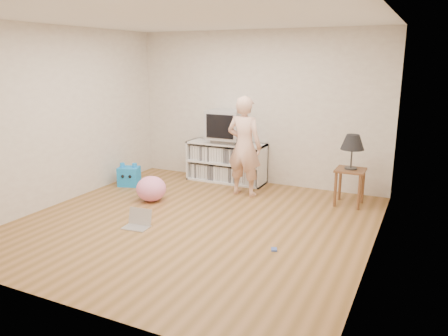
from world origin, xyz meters
TOP-DOWN VIEW (x-y plane):
  - ground at (0.00, 0.00)m, footprint 4.50×4.50m
  - walls at (0.00, 0.00)m, footprint 4.52×4.52m
  - ceiling at (0.00, 0.00)m, footprint 4.50×4.50m
  - media_unit at (-0.49, 2.04)m, footprint 1.40×0.45m
  - dvd_deck at (-0.49, 2.02)m, footprint 0.45×0.35m
  - crt_tv at (-0.49, 2.02)m, footprint 0.60×0.53m
  - side_table at (1.71, 1.65)m, footprint 0.42×0.42m
  - table_lamp at (1.71, 1.65)m, footprint 0.34×0.34m
  - person at (0.10, 1.43)m, footprint 0.60×0.41m
  - laptop at (-0.59, -0.44)m, footprint 0.35×0.29m
  - playing_cards at (1.25, -0.36)m, footprint 0.09×0.11m
  - plush_blue at (-1.88, 1.05)m, footprint 0.41×0.36m
  - plush_pink at (-1.05, 0.52)m, footprint 0.53×0.53m

SIDE VIEW (x-z plane):
  - ground at x=0.00m, z-range 0.00..0.00m
  - playing_cards at x=1.25m, z-range 0.00..0.02m
  - laptop at x=-0.59m, z-range -0.05..0.18m
  - plush_blue at x=-1.88m, z-range -0.03..0.37m
  - plush_pink at x=-1.05m, z-range 0.00..0.39m
  - media_unit at x=-0.49m, z-range 0.00..0.70m
  - side_table at x=1.71m, z-range 0.14..0.69m
  - dvd_deck at x=-0.49m, z-range 0.70..0.77m
  - person at x=0.10m, z-range 0.00..1.58m
  - table_lamp at x=1.71m, z-range 0.68..1.20m
  - crt_tv at x=-0.49m, z-range 0.77..1.27m
  - walls at x=0.00m, z-range 0.00..2.60m
  - ceiling at x=0.00m, z-range 2.60..2.60m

